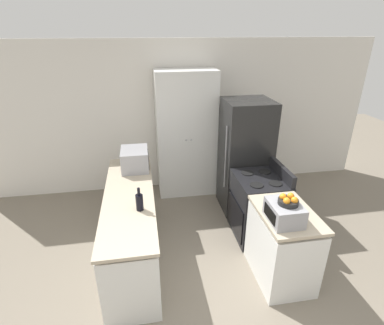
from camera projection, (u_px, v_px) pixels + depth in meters
name	position (u px, v px, depth m)	size (l,w,h in m)	color
ground_plane	(220.00, 323.00, 3.05)	(14.00, 14.00, 0.00)	slate
wall_back	(179.00, 117.00, 5.27)	(7.00, 0.06, 2.60)	silver
counter_left	(132.00, 226.00, 3.83)	(0.60, 2.23, 0.90)	silver
counter_right	(282.00, 246.00, 3.47)	(0.60, 0.85, 0.90)	silver
pantry_cabinet	(186.00, 135.00, 5.11)	(1.00, 0.53, 2.15)	silver
stove	(258.00, 206.00, 4.20)	(0.66, 0.74, 1.06)	black
refrigerator	(245.00, 157.00, 4.70)	(0.73, 0.69, 1.79)	black
microwave	(135.00, 159.00, 4.24)	(0.38, 0.46, 0.29)	#939399
wine_bottle	(139.00, 202.00, 3.29)	(0.08, 0.08, 0.27)	black
toaster_oven	(284.00, 212.00, 3.09)	(0.32, 0.38, 0.21)	#939399
fruit_bowl	(288.00, 201.00, 3.03)	(0.21, 0.21, 0.10)	black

